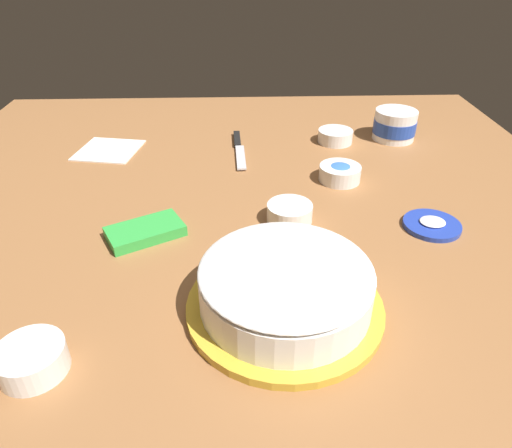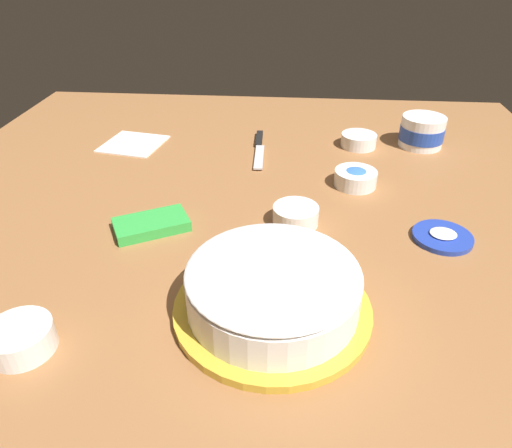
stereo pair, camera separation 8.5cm
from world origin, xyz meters
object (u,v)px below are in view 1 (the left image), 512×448
Objects in this scene: frosted_cake at (288,288)px; paper_napkin at (110,150)px; sprinkle_bowl_green at (337,136)px; candy_box_lower at (147,231)px; sprinkle_bowl_orange at (35,358)px; frosting_tub at (396,124)px; sprinkle_bowl_blue at (342,172)px; frosting_tub_lid at (434,225)px; spreading_knife at (239,146)px; sprinkle_bowl_yellow at (292,212)px.

paper_napkin is (0.41, -0.62, -0.04)m from frosted_cake.
candy_box_lower is at bearing 45.10° from sprinkle_bowl_green.
frosted_cake reaches higher than paper_napkin.
candy_box_lower is (-0.09, -0.31, -0.01)m from sprinkle_bowl_orange.
sprinkle_bowl_blue is at bearing 51.43° from frosting_tub.
frosted_cake is 0.46m from sprinkle_bowl_blue.
sprinkle_bowl_green is 0.61m from paper_napkin.
frosting_tub_lid is 0.55m from spreading_knife.
sprinkle_bowl_blue is (0.20, 0.25, -0.02)m from frosting_tub.
frosted_cake is 0.68m from sprinkle_bowl_green.
frosted_cake is 0.36m from sprinkle_bowl_orange.
candy_box_lower is (0.28, 0.04, -0.01)m from sprinkle_bowl_yellow.
frosting_tub is 1.21× the size of sprinkle_bowl_blue.
candy_box_lower is at bearing 37.28° from frosting_tub.
frosted_cake is 2.71× the size of frosting_tub_lid.
sprinkle_bowl_yellow is 0.60× the size of paper_napkin.
sprinkle_bowl_yellow is 0.65× the size of candy_box_lower.
spreading_knife is at bearing -179.42° from paper_napkin.
candy_box_lower is at bearing 8.84° from sprinkle_bowl_yellow.
sprinkle_bowl_yellow reaches higher than spreading_knife.
candy_box_lower reaches higher than spreading_knife.
frosted_cake is at bearing 123.56° from paper_napkin.
sprinkle_bowl_orange is (0.65, 0.32, 0.02)m from frosting_tub_lid.
sprinkle_bowl_orange is at bearing 95.48° from paper_napkin.
sprinkle_bowl_yellow is at bearing -6.74° from frosting_tub_lid.
frosting_tub is 0.77× the size of paper_napkin.
frosted_cake is 3.22× the size of sprinkle_bowl_green.
sprinkle_bowl_green is (0.11, -0.43, 0.01)m from frosting_tub_lid.
frosting_tub is at bearing -128.13° from sprinkle_bowl_yellow.
sprinkle_bowl_orange is at bearing 44.93° from candy_box_lower.
frosting_tub is at bearing -173.12° from spreading_knife.
candy_box_lower is (0.25, -0.21, -0.03)m from frosted_cake.
sprinkle_bowl_blue is (-0.13, -0.17, 0.00)m from sprinkle_bowl_yellow.
sprinkle_bowl_orange and sprinkle_bowl_blue have the same top height.
sprinkle_bowl_yellow and sprinkle_bowl_blue have the same top height.
sprinkle_bowl_green is 0.98× the size of sprinkle_bowl_blue.
paper_napkin is at bearing 0.58° from spreading_knife.
sprinkle_bowl_green is 0.67× the size of candy_box_lower.
sprinkle_bowl_orange reaches higher than spreading_knife.
sprinkle_bowl_orange is (0.54, 0.76, 0.00)m from sprinkle_bowl_green.
paper_napkin is at bearing 3.46° from sprinkle_bowl_green.
sprinkle_bowl_yellow is at bearing 105.53° from spreading_knife.
frosted_cake is at bearing 73.34° from sprinkle_bowl_green.
sprinkle_bowl_yellow is at bearing 140.56° from paper_napkin.
frosted_cake reaches higher than frosting_tub.
sprinkle_bowl_blue is 0.60m from paper_napkin.
sprinkle_bowl_orange reaches higher than sprinkle_bowl_yellow.
frosting_tub reaches higher than frosting_tub_lid.
frosted_cake is 0.38m from frosting_tub_lid.
frosting_tub is 0.53m from sprinkle_bowl_yellow.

